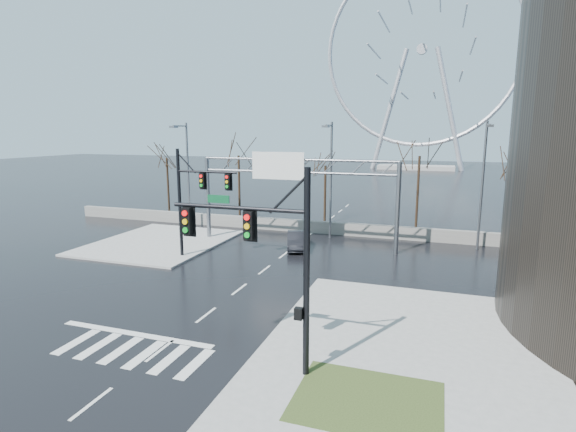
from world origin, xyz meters
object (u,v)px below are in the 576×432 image
at_px(signal_mast_far, 193,193).
at_px(sign_gantry, 292,182).
at_px(signal_mast_near, 271,251).
at_px(car, 297,240).
at_px(ferris_wheel, 422,58).

bearing_deg(signal_mast_far, sign_gantry, 47.53).
xyz_separation_m(signal_mast_far, sign_gantry, (5.49, 6.00, 0.35)).
xyz_separation_m(signal_mast_near, sign_gantry, (-5.52, 19.00, 0.31)).
xyz_separation_m(signal_mast_far, car, (6.24, 5.03, -4.15)).
distance_m(signal_mast_far, car, 9.02).
height_order(signal_mast_near, sign_gantry, signal_mast_near).
xyz_separation_m(sign_gantry, ferris_wheel, (5.38, 80.04, 20.95)).
height_order(sign_gantry, car, sign_gantry).
distance_m(signal_mast_far, sign_gantry, 8.14).
bearing_deg(car, ferris_wheel, 68.65).
bearing_deg(signal_mast_near, signal_mast_far, 130.26).
relative_size(signal_mast_near, ferris_wheel, 0.16).
height_order(signal_mast_near, ferris_wheel, ferris_wheel).
height_order(ferris_wheel, car, ferris_wheel).
bearing_deg(ferris_wheel, car, -93.27).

